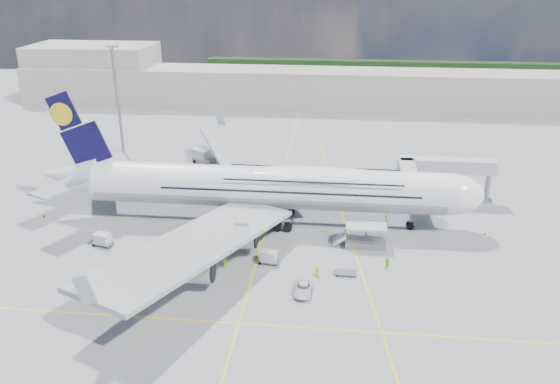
# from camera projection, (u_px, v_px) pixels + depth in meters

# --- Properties ---
(ground) EXTENTS (300.00, 300.00, 0.00)m
(ground) POSITION_uv_depth(u_px,v_px,m) (260.00, 249.00, 88.56)
(ground) COLOR gray
(ground) RESTS_ON ground
(taxi_line_main) EXTENTS (0.25, 220.00, 0.01)m
(taxi_line_main) POSITION_uv_depth(u_px,v_px,m) (260.00, 249.00, 88.55)
(taxi_line_main) COLOR yellow
(taxi_line_main) RESTS_ON ground
(taxi_line_cross) EXTENTS (120.00, 0.25, 0.01)m
(taxi_line_cross) POSITION_uv_depth(u_px,v_px,m) (239.00, 323.00, 70.22)
(taxi_line_cross) COLOR yellow
(taxi_line_cross) RESTS_ON ground
(taxi_line_diag) EXTENTS (14.16, 99.06, 0.01)m
(taxi_line_diag) POSITION_uv_depth(u_px,v_px,m) (346.00, 226.00, 96.38)
(taxi_line_diag) COLOR yellow
(taxi_line_diag) RESTS_ON ground
(airliner) EXTENTS (77.26, 79.15, 23.71)m
(airliner) POSITION_uv_depth(u_px,v_px,m) (269.00, 187.00, 95.04)
(airliner) COLOR white
(airliner) RESTS_ON ground
(jet_bridge) EXTENTS (18.80, 12.10, 8.50)m
(jet_bridge) POSITION_uv_depth(u_px,v_px,m) (432.00, 171.00, 102.23)
(jet_bridge) COLOR #B7B7BC
(jet_bridge) RESTS_ON ground
(cargo_loader) EXTENTS (8.53, 3.20, 3.67)m
(cargo_loader) POSITION_uv_depth(u_px,v_px,m) (364.00, 239.00, 89.11)
(cargo_loader) COLOR silver
(cargo_loader) RESTS_ON ground
(light_mast) EXTENTS (3.00, 0.70, 25.50)m
(light_mast) POSITION_uv_depth(u_px,v_px,m) (118.00, 99.00, 128.54)
(light_mast) COLOR gray
(light_mast) RESTS_ON ground
(terminal) EXTENTS (180.00, 16.00, 12.00)m
(terminal) POSITION_uv_depth(u_px,v_px,m) (301.00, 89.00, 173.33)
(terminal) COLOR #B2AD9E
(terminal) RESTS_ON ground
(hangar) EXTENTS (40.00, 22.00, 18.00)m
(hangar) POSITION_uv_depth(u_px,v_px,m) (95.00, 72.00, 183.48)
(hangar) COLOR #B2AD9E
(hangar) RESTS_ON ground
(tree_line) EXTENTS (160.00, 6.00, 8.00)m
(tree_line) POSITION_uv_depth(u_px,v_px,m) (412.00, 72.00, 211.52)
(tree_line) COLOR #193814
(tree_line) RESTS_ON ground
(dolly_row_a) EXTENTS (2.88, 1.73, 1.74)m
(dolly_row_a) POSITION_uv_depth(u_px,v_px,m) (124.00, 275.00, 79.34)
(dolly_row_a) COLOR gray
(dolly_row_a) RESTS_ON ground
(dolly_row_b) EXTENTS (3.29, 2.38, 0.43)m
(dolly_row_b) POSITION_uv_depth(u_px,v_px,m) (204.00, 266.00, 82.75)
(dolly_row_b) COLOR gray
(dolly_row_b) RESTS_ON ground
(dolly_row_c) EXTENTS (3.53, 2.32, 2.06)m
(dolly_row_c) POSITION_uv_depth(u_px,v_px,m) (184.00, 238.00, 89.61)
(dolly_row_c) COLOR gray
(dolly_row_c) RESTS_ON ground
(dolly_back) EXTENTS (3.69, 2.57, 2.12)m
(dolly_back) POSITION_uv_depth(u_px,v_px,m) (102.00, 239.00, 89.25)
(dolly_back) COLOR gray
(dolly_back) RESTS_ON ground
(dolly_nose_far) EXTENTS (3.22, 1.79, 0.46)m
(dolly_nose_far) POSITION_uv_depth(u_px,v_px,m) (346.00, 272.00, 81.12)
(dolly_nose_far) COLOR gray
(dolly_nose_far) RESTS_ON ground
(dolly_nose_near) EXTENTS (3.51, 2.29, 2.06)m
(dolly_nose_near) POSITION_uv_depth(u_px,v_px,m) (269.00, 257.00, 83.96)
(dolly_nose_near) COLOR gray
(dolly_nose_near) RESTS_ON ground
(baggage_tug) EXTENTS (2.82, 2.15, 1.60)m
(baggage_tug) POSITION_uv_depth(u_px,v_px,m) (185.00, 241.00, 89.66)
(baggage_tug) COLOR silver
(baggage_tug) RESTS_ON ground
(catering_truck_inner) EXTENTS (7.54, 3.69, 4.32)m
(catering_truck_inner) POSITION_uv_depth(u_px,v_px,m) (247.00, 187.00, 107.75)
(catering_truck_inner) COLOR gray
(catering_truck_inner) RESTS_ON ground
(catering_truck_outer) EXTENTS (6.34, 4.80, 3.49)m
(catering_truck_outer) POSITION_uv_depth(u_px,v_px,m) (204.00, 157.00, 125.26)
(catering_truck_outer) COLOR gray
(catering_truck_outer) RESTS_ON ground
(service_van) EXTENTS (2.45, 4.99, 1.36)m
(service_van) POSITION_uv_depth(u_px,v_px,m) (303.00, 289.00, 76.42)
(service_van) COLOR silver
(service_van) RESTS_ON ground
(crew_nose) EXTENTS (0.66, 0.56, 1.53)m
(crew_nose) POSITION_uv_depth(u_px,v_px,m) (386.00, 216.00, 98.25)
(crew_nose) COLOR #9FE618
(crew_nose) RESTS_ON ground
(crew_loader) EXTENTS (1.15, 1.21, 1.96)m
(crew_loader) POSITION_uv_depth(u_px,v_px,m) (387.00, 264.00, 82.24)
(crew_loader) COLOR #9AF219
(crew_loader) RESTS_ON ground
(crew_wing) EXTENTS (0.65, 1.13, 1.81)m
(crew_wing) POSITION_uv_depth(u_px,v_px,m) (180.00, 236.00, 90.63)
(crew_wing) COLOR #B5E117
(crew_wing) RESTS_ON ground
(crew_van) EXTENTS (1.03, 0.97, 1.77)m
(crew_van) POSITION_uv_depth(u_px,v_px,m) (317.00, 272.00, 80.34)
(crew_van) COLOR #C4DA17
(crew_van) RESTS_ON ground
(crew_tug) EXTENTS (1.21, 0.87, 1.68)m
(crew_tug) POSITION_uv_depth(u_px,v_px,m) (225.00, 263.00, 82.85)
(crew_tug) COLOR #A4EC18
(crew_tug) RESTS_ON ground
(cone_nose) EXTENTS (0.43, 0.43, 0.54)m
(cone_nose) POSITION_uv_depth(u_px,v_px,m) (485.00, 233.00, 93.05)
(cone_nose) COLOR #FC640D
(cone_nose) RESTS_ON ground
(cone_wing_left_inner) EXTENTS (0.48, 0.48, 0.61)m
(cone_wing_left_inner) POSITION_uv_depth(u_px,v_px,m) (219.00, 187.00, 112.41)
(cone_wing_left_inner) COLOR #FC640D
(cone_wing_left_inner) RESTS_ON ground
(cone_wing_left_outer) EXTENTS (0.41, 0.41, 0.53)m
(cone_wing_left_outer) POSITION_uv_depth(u_px,v_px,m) (197.00, 175.00, 118.61)
(cone_wing_left_outer) COLOR #FC640D
(cone_wing_left_outer) RESTS_ON ground
(cone_wing_right_inner) EXTENTS (0.46, 0.46, 0.59)m
(cone_wing_right_inner) POSITION_uv_depth(u_px,v_px,m) (209.00, 275.00, 80.49)
(cone_wing_right_inner) COLOR #FC640D
(cone_wing_right_inner) RESTS_ON ground
(cone_wing_right_outer) EXTENTS (0.47, 0.47, 0.60)m
(cone_wing_right_outer) POSITION_uv_depth(u_px,v_px,m) (124.00, 304.00, 73.69)
(cone_wing_right_outer) COLOR #FC640D
(cone_wing_right_outer) RESTS_ON ground
(cone_tail) EXTENTS (0.50, 0.50, 0.63)m
(cone_tail) POSITION_uv_depth(u_px,v_px,m) (44.00, 215.00, 99.55)
(cone_tail) COLOR #FC640D
(cone_tail) RESTS_ON ground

